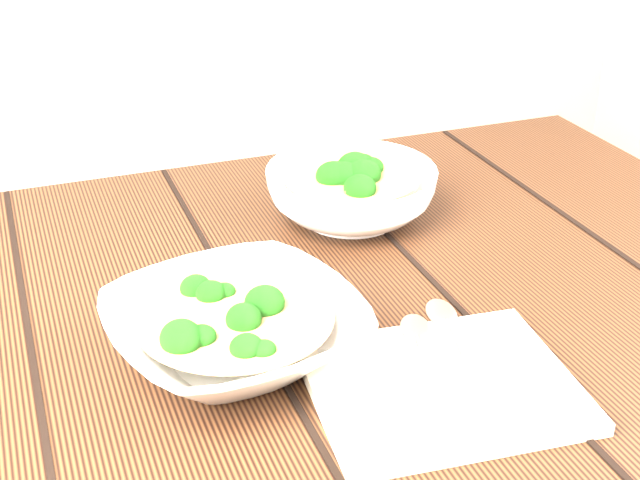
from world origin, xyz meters
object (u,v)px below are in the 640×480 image
at_px(table, 272,415).
at_px(soup_bowl_back, 351,191).
at_px(soup_bowl_front, 235,329).
at_px(napkin, 442,386).
at_px(trivet, 278,280).

xyz_separation_m(table, soup_bowl_back, (0.16, 0.17, 0.15)).
bearing_deg(table, soup_bowl_front, -131.16).
distance_m(table, napkin, 0.23).
distance_m(table, trivet, 0.14).
height_order(table, trivet, trivet).
bearing_deg(trivet, napkin, -69.61).
distance_m(table, soup_bowl_back, 0.28).
xyz_separation_m(soup_bowl_front, soup_bowl_back, (0.21, 0.23, 0.01)).
distance_m(soup_bowl_front, trivet, 0.12).
bearing_deg(napkin, soup_bowl_front, 148.53).
bearing_deg(napkin, table, 126.87).
bearing_deg(trivet, table, -119.39).
relative_size(table, napkin, 5.49).
bearing_deg(table, trivet, 60.61).
relative_size(soup_bowl_front, trivet, 2.42).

